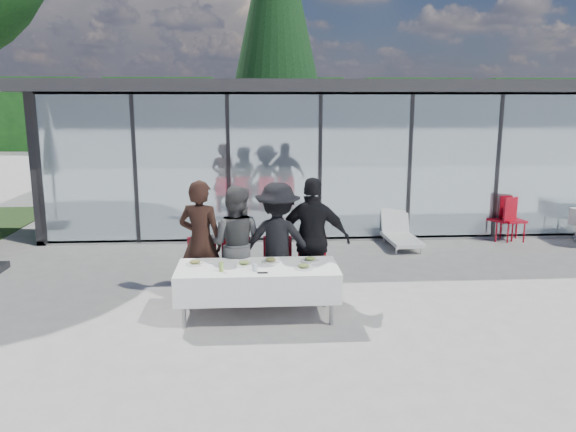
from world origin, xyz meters
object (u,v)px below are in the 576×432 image
(diner_a, at_px, (201,242))
(juice_bottle, at_px, (221,267))
(dining_table, at_px, (258,281))
(plate_c, at_px, (271,260))
(diner_chair_a, at_px, (202,267))
(spare_chair_b, at_px, (505,217))
(plate_d, at_px, (310,260))
(diner_b, at_px, (236,244))
(diner_chair_c, at_px, (278,265))
(diner_c, at_px, (278,242))
(spare_chair_a, at_px, (511,216))
(diner_chair_b, at_px, (236,266))
(plate_a, at_px, (195,263))
(plate_b, at_px, (244,263))
(diner_chair_d, at_px, (313,265))
(plate_extra, at_px, (304,267))
(conifer_tree, at_px, (276,15))
(lounger, at_px, (400,234))
(diner_d, at_px, (313,239))
(folded_eyeglasses, at_px, (263,273))

(diner_a, bearing_deg, juice_bottle, 129.18)
(dining_table, distance_m, plate_c, 0.37)
(diner_chair_a, bearing_deg, spare_chair_b, 28.14)
(plate_d, bearing_deg, diner_a, 162.95)
(diner_b, distance_m, diner_chair_c, 0.74)
(diner_c, bearing_deg, spare_chair_a, -135.68)
(diner_c, height_order, plate_c, diner_c)
(spare_chair_a, bearing_deg, diner_chair_b, -149.97)
(plate_a, bearing_deg, plate_b, -6.97)
(dining_table, distance_m, plate_a, 0.93)
(juice_bottle, bearing_deg, spare_chair_a, 35.69)
(spare_chair_a, height_order, spare_chair_b, same)
(dining_table, height_order, plate_c, plate_c)
(diner_c, distance_m, diner_chair_d, 0.66)
(diner_chair_b, height_order, diner_chair_d, same)
(diner_chair_c, relative_size, plate_a, 3.66)
(plate_extra, bearing_deg, diner_c, 110.61)
(dining_table, height_order, plate_a, plate_a)
(diner_b, height_order, plate_d, diner_b)
(plate_c, bearing_deg, plate_extra, -37.42)
(diner_a, xyz_separation_m, diner_chair_b, (0.52, 0.04, -0.40))
(diner_chair_b, distance_m, diner_chair_c, 0.64)
(diner_chair_a, bearing_deg, diner_a, -90.00)
(diner_a, bearing_deg, plate_extra, 168.50)
(diner_b, relative_size, diner_chair_d, 1.84)
(plate_extra, height_order, conifer_tree, conifer_tree)
(plate_extra, bearing_deg, plate_d, 70.01)
(diner_chair_a, relative_size, spare_chair_a, 1.00)
(diner_chair_a, height_order, lounger, diner_chair_a)
(diner_d, bearing_deg, folded_eyeglasses, 65.36)
(dining_table, bearing_deg, lounger, 51.57)
(plate_a, bearing_deg, diner_b, 44.40)
(diner_chair_a, height_order, diner_c, diner_c)
(dining_table, xyz_separation_m, plate_b, (-0.19, 0.07, 0.24))
(plate_a, bearing_deg, diner_d, 17.43)
(diner_b, bearing_deg, diner_chair_b, -73.67)
(diner_d, height_order, plate_a, diner_d)
(lounger, bearing_deg, folded_eyeglasses, -125.62)
(plate_c, relative_size, folded_eyeglasses, 1.90)
(diner_c, xyz_separation_m, spare_chair_b, (5.14, 3.41, -0.38))
(spare_chair_b, bearing_deg, plate_a, -148.01)
(diner_chair_a, xyz_separation_m, plate_c, (1.04, -0.55, 0.24))
(diner_b, xyz_separation_m, plate_extra, (0.96, -0.84, -0.12))
(diner_chair_a, distance_m, plate_c, 1.20)
(juice_bottle, height_order, lounger, juice_bottle)
(diner_chair_d, bearing_deg, plate_d, -100.37)
(folded_eyeglasses, height_order, spare_chair_a, spare_chair_a)
(conifer_tree, bearing_deg, diner_c, -92.44)
(plate_b, height_order, folded_eyeglasses, plate_b)
(diner_d, bearing_deg, plate_a, 30.52)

